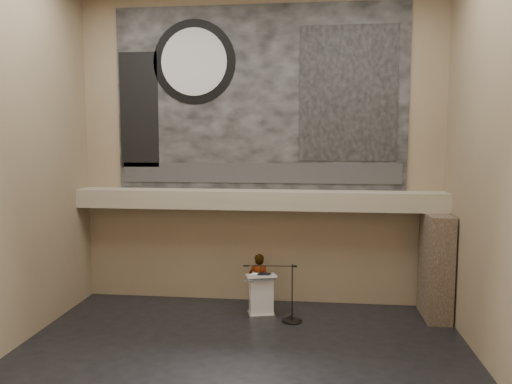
# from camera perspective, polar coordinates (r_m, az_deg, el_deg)

# --- Properties ---
(floor) EXTENTS (10.00, 10.00, 0.00)m
(floor) POSITION_cam_1_polar(r_m,az_deg,el_deg) (10.92, -2.01, -18.82)
(floor) COLOR black
(floor) RESTS_ON ground
(wall_back) EXTENTS (10.00, 0.02, 8.50)m
(wall_back) POSITION_cam_1_polar(r_m,az_deg,el_deg) (13.87, 0.38, 4.67)
(wall_back) COLOR #887356
(wall_back) RESTS_ON floor
(wall_front) EXTENTS (10.00, 0.02, 8.50)m
(wall_front) POSITION_cam_1_polar(r_m,az_deg,el_deg) (5.99, -7.86, 2.62)
(wall_front) COLOR #887356
(wall_front) RESTS_ON floor
(wall_left) EXTENTS (0.02, 8.00, 8.50)m
(wall_left) POSITION_cam_1_polar(r_m,az_deg,el_deg) (11.75, -27.05, 3.72)
(wall_left) COLOR #887356
(wall_left) RESTS_ON floor
(wall_right) EXTENTS (0.02, 8.00, 8.50)m
(wall_right) POSITION_cam_1_polar(r_m,az_deg,el_deg) (10.41, 26.31, 3.53)
(wall_right) COLOR #887356
(wall_right) RESTS_ON floor
(soffit) EXTENTS (10.00, 0.80, 0.50)m
(soffit) POSITION_cam_1_polar(r_m,az_deg,el_deg) (13.57, 0.19, -0.87)
(soffit) COLOR #9E947A
(soffit) RESTS_ON wall_back
(sprinkler_left) EXTENTS (0.04, 0.04, 0.06)m
(sprinkler_left) POSITION_cam_1_polar(r_m,az_deg,el_deg) (13.83, -6.44, -1.95)
(sprinkler_left) COLOR #B2893D
(sprinkler_left) RESTS_ON soffit
(sprinkler_right) EXTENTS (0.04, 0.04, 0.06)m
(sprinkler_right) POSITION_cam_1_polar(r_m,az_deg,el_deg) (13.49, 8.22, -2.18)
(sprinkler_right) COLOR #B2893D
(sprinkler_right) RESTS_ON soffit
(banner) EXTENTS (8.00, 0.05, 5.00)m
(banner) POSITION_cam_1_polar(r_m,az_deg,el_deg) (13.88, 0.37, 10.66)
(banner) COLOR black
(banner) RESTS_ON wall_back
(banner_text_strip) EXTENTS (7.76, 0.02, 0.55)m
(banner_text_strip) POSITION_cam_1_polar(r_m,az_deg,el_deg) (13.83, 0.34, 2.18)
(banner_text_strip) COLOR #2C2C2C
(banner_text_strip) RESTS_ON banner
(banner_clock_rim) EXTENTS (2.30, 0.02, 2.30)m
(banner_clock_rim) POSITION_cam_1_polar(r_m,az_deg,el_deg) (14.26, -7.10, 14.54)
(banner_clock_rim) COLOR black
(banner_clock_rim) RESTS_ON banner
(banner_clock_face) EXTENTS (1.84, 0.02, 1.84)m
(banner_clock_face) POSITION_cam_1_polar(r_m,az_deg,el_deg) (14.24, -7.12, 14.55)
(banner_clock_face) COLOR silver
(banner_clock_face) RESTS_ON banner
(banner_building_print) EXTENTS (2.60, 0.02, 3.60)m
(banner_building_print) POSITION_cam_1_polar(r_m,az_deg,el_deg) (13.80, 10.49, 11.00)
(banner_building_print) COLOR black
(banner_building_print) RESTS_ON banner
(banner_brick_print) EXTENTS (1.10, 0.02, 3.20)m
(banner_brick_print) POSITION_cam_1_polar(r_m,az_deg,el_deg) (14.58, -13.23, 9.10)
(banner_brick_print) COLOR black
(banner_brick_print) RESTS_ON banner
(stone_pier) EXTENTS (0.60, 1.40, 2.70)m
(stone_pier) POSITION_cam_1_polar(r_m,az_deg,el_deg) (13.71, 19.86, -7.97)
(stone_pier) COLOR #45362A
(stone_pier) RESTS_ON floor
(lectern) EXTENTS (0.87, 0.71, 1.14)m
(lectern) POSITION_cam_1_polar(r_m,az_deg,el_deg) (13.24, 0.58, -11.69)
(lectern) COLOR silver
(lectern) RESTS_ON floor
(binder) EXTENTS (0.35, 0.29, 0.04)m
(binder) POSITION_cam_1_polar(r_m,az_deg,el_deg) (13.04, 0.94, -9.38)
(binder) COLOR black
(binder) RESTS_ON lectern
(papers) EXTENTS (0.29, 0.35, 0.00)m
(papers) POSITION_cam_1_polar(r_m,az_deg,el_deg) (13.08, -0.12, -9.40)
(papers) COLOR white
(papers) RESTS_ON lectern
(speaker_person) EXTENTS (0.60, 0.44, 1.54)m
(speaker_person) POSITION_cam_1_polar(r_m,az_deg,el_deg) (13.63, 0.34, -10.22)
(speaker_person) COLOR silver
(speaker_person) RESTS_ON floor
(mic_stand) EXTENTS (1.48, 0.52, 1.48)m
(mic_stand) POSITION_cam_1_polar(r_m,az_deg,el_deg) (12.99, 3.93, -13.61)
(mic_stand) COLOR black
(mic_stand) RESTS_ON floor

